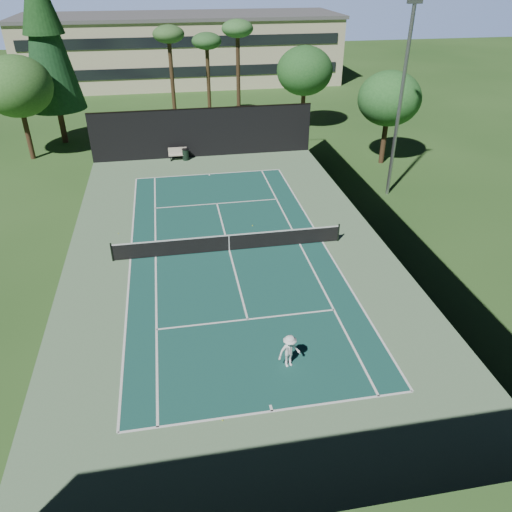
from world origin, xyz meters
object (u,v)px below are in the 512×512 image
Objects in this scene: tennis_ball_c at (252,226)px; park_bench at (178,153)px; trash_bin at (186,154)px; tennis_ball_b at (188,249)px; tennis_net at (229,242)px; tennis_ball_d at (118,233)px; player at (289,351)px; tennis_ball_a at (223,420)px.

tennis_ball_c is 13.40m from park_bench.
park_bench reaches higher than trash_bin.
tennis_net is at bearing -14.70° from tennis_ball_b.
tennis_net is at bearing -123.24° from tennis_ball_c.
tennis_net is at bearing -84.20° from trash_bin.
park_bench is at bearing 107.37° from tennis_ball_c.
tennis_ball_d is (-3.98, 2.56, -0.00)m from tennis_ball_b.
trash_bin reaches higher than tennis_ball_b.
player is 25.40m from park_bench.
tennis_ball_a is 15.18m from tennis_ball_c.
tennis_ball_c is at bearing -75.06° from trash_bin.
tennis_ball_b is 0.04× the size of park_bench.
tennis_ball_c is at bearing 27.49° from tennis_ball_b.
tennis_net is 8.60× the size of park_bench.
tennis_ball_c reaches higher than tennis_ball_d.
park_bench is (-3.36, 25.18, -0.21)m from player.
tennis_ball_d is at bearing 153.33° from tennis_net.
tennis_ball_d is at bearing 106.45° from tennis_ball_a.
tennis_ball_c is at bearing 73.97° from player.
tennis_net is 15.46m from trash_bin.
player is 3.87m from tennis_ball_a.
tennis_ball_b is 1.02× the size of tennis_ball_d.
player is at bearing -83.11° from tennis_net.
tennis_ball_b is 14.80m from trash_bin.
tennis_ball_c reaches higher than tennis_ball_a.
tennis_net is at bearing -81.97° from park_bench.
trash_bin is at bearing 83.15° from player.
player reaches higher than tennis_ball_b.
tennis_ball_a is at bearing -103.83° from tennis_ball_c.
park_bench reaches higher than tennis_ball_c.
tennis_net is 7.07m from tennis_ball_d.
park_bench reaches higher than tennis_ball_d.
tennis_ball_c is 13.07m from trash_bin.
trash_bin is at bearing -13.89° from park_bench.
tennis_ball_d is at bearing 147.29° from tennis_ball_b.
tennis_net is 209.51× the size of tennis_ball_a.
tennis_ball_a is 0.04× the size of park_bench.
tennis_net reaches higher than tennis_ball_b.
player is 14.84m from tennis_ball_d.
tennis_ball_a is at bearing -87.75° from tennis_ball_b.
trash_bin is (0.26, 27.37, 0.45)m from tennis_ball_a.
tennis_ball_b is (-3.48, 10.25, -0.72)m from player.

